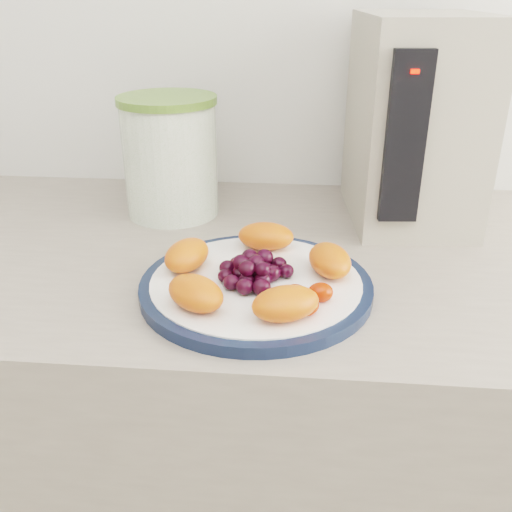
{
  "coord_description": "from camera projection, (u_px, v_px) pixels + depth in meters",
  "views": [
    {
      "loc": [
        0.03,
        0.44,
        1.25
      ],
      "look_at": [
        -0.03,
        1.07,
        0.95
      ],
      "focal_mm": 40.0,
      "sensor_mm": 36.0,
      "label": 1
    }
  ],
  "objects": [
    {
      "name": "plate_rim",
      "position": [
        256.0,
        286.0,
        0.71
      ],
      "size": [
        0.29,
        0.29,
        0.01
      ],
      "primitive_type": "cylinder",
      "color": "#14203A",
      "rests_on": "counter"
    },
    {
      "name": "counter",
      "position": [
        278.0,
        475.0,
        1.03
      ],
      "size": [
        3.5,
        0.6,
        0.9
      ],
      "primitive_type": "cube",
      "color": "gray",
      "rests_on": "floor"
    },
    {
      "name": "cabinet_face",
      "position": [
        277.0,
        487.0,
        1.04
      ],
      "size": [
        3.48,
        0.58,
        0.84
      ],
      "primitive_type": "cube",
      "color": "olive",
      "rests_on": "floor"
    },
    {
      "name": "canister_lid",
      "position": [
        167.0,
        100.0,
        0.89
      ],
      "size": [
        0.17,
        0.17,
        0.01
      ],
      "primitive_type": "cylinder",
      "rotation": [
        0.0,
        0.0,
        -0.09
      ],
      "color": "olive",
      "rests_on": "canister"
    },
    {
      "name": "canister",
      "position": [
        171.0,
        160.0,
        0.93
      ],
      "size": [
        0.16,
        0.16,
        0.18
      ],
      "primitive_type": "cylinder",
      "rotation": [
        0.0,
        0.0,
        -0.09
      ],
      "color": "#3B6417",
      "rests_on": "counter"
    },
    {
      "name": "appliance_led",
      "position": [
        415.0,
        71.0,
        0.72
      ],
      "size": [
        0.01,
        0.01,
        0.01
      ],
      "primitive_type": "cube",
      "rotation": [
        0.0,
        0.0,
        0.08
      ],
      "color": "#FF0C05",
      "rests_on": "appliance_panel"
    },
    {
      "name": "fruit_plate",
      "position": [
        256.0,
        269.0,
        0.7
      ],
      "size": [
        0.25,
        0.25,
        0.04
      ],
      "color": "#E84517",
      "rests_on": "plate_face"
    },
    {
      "name": "appliance_panel",
      "position": [
        405.0,
        139.0,
        0.77
      ],
      "size": [
        0.05,
        0.02,
        0.23
      ],
      "primitive_type": "cube",
      "rotation": [
        0.0,
        0.0,
        0.08
      ],
      "color": "black",
      "rests_on": "appliance_body"
    },
    {
      "name": "plate_face",
      "position": [
        256.0,
        286.0,
        0.71
      ],
      "size": [
        0.26,
        0.26,
        0.02
      ],
      "primitive_type": "cylinder",
      "color": "white",
      "rests_on": "counter"
    },
    {
      "name": "appliance_body",
      "position": [
        414.0,
        122.0,
        0.89
      ],
      "size": [
        0.2,
        0.26,
        0.31
      ],
      "primitive_type": "cube",
      "rotation": [
        0.0,
        0.0,
        0.08
      ],
      "color": "#A49C8B",
      "rests_on": "counter"
    }
  ]
}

